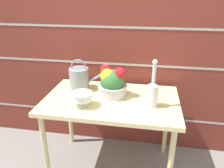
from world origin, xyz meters
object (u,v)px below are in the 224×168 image
(crystal_pedestal_bowl, at_px, (82,97))
(glass_decanter, at_px, (153,92))
(flower_planter, at_px, (112,83))
(watering_can, at_px, (80,78))

(crystal_pedestal_bowl, distance_m, glass_decanter, 0.56)
(flower_planter, bearing_deg, glass_decanter, -22.00)
(watering_can, distance_m, glass_decanter, 0.71)
(crystal_pedestal_bowl, relative_size, glass_decanter, 0.45)
(flower_planter, height_order, glass_decanter, glass_decanter)
(watering_can, relative_size, crystal_pedestal_bowl, 1.86)
(watering_can, height_order, crystal_pedestal_bowl, watering_can)
(glass_decanter, bearing_deg, flower_planter, 158.00)
(crystal_pedestal_bowl, xyz_separation_m, glass_decanter, (0.55, 0.09, 0.04))
(crystal_pedestal_bowl, bearing_deg, glass_decanter, 9.48)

